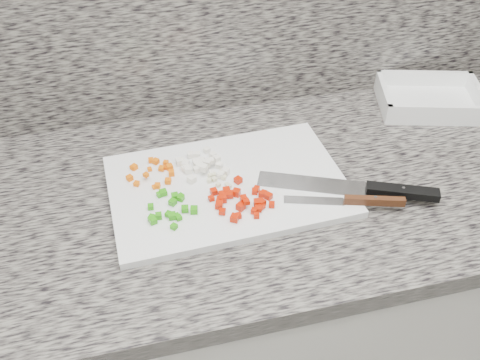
% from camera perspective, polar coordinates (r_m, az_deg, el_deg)
% --- Properties ---
extents(cabinet, '(3.92, 0.62, 0.86)m').
position_cam_1_polar(cabinet, '(1.44, 2.66, -14.50)').
color(cabinet, silver).
rests_on(cabinet, ground).
extents(countertop, '(3.96, 0.64, 0.04)m').
position_cam_1_polar(countertop, '(1.10, 3.36, -0.87)').
color(countertop, slate).
rests_on(countertop, cabinet).
extents(cutting_board, '(0.47, 0.33, 0.02)m').
position_cam_1_polar(cutting_board, '(1.07, -1.30, -0.63)').
color(cutting_board, white).
rests_on(cutting_board, countertop).
extents(carrot_pile, '(0.10, 0.10, 0.02)m').
position_cam_1_polar(carrot_pile, '(1.09, -9.13, 0.92)').
color(carrot_pile, '#ED6405').
rests_on(carrot_pile, cutting_board).
extents(onion_pile, '(0.10, 0.11, 0.02)m').
position_cam_1_polar(onion_pile, '(1.09, -4.26, 1.62)').
color(onion_pile, white).
rests_on(onion_pile, cutting_board).
extents(green_pepper_pile, '(0.09, 0.11, 0.01)m').
position_cam_1_polar(green_pepper_pile, '(1.00, -7.39, -3.02)').
color(green_pepper_pile, '#2A970D').
rests_on(green_pepper_pile, cutting_board).
extents(red_pepper_pile, '(0.12, 0.12, 0.02)m').
position_cam_1_polar(red_pepper_pile, '(1.01, 0.03, -2.13)').
color(red_pepper_pile, '#BD1A02').
rests_on(red_pepper_pile, cutting_board).
extents(garlic_pile, '(0.04, 0.06, 0.01)m').
position_cam_1_polar(garlic_pile, '(1.06, -2.38, 0.10)').
color(garlic_pile, beige).
rests_on(garlic_pile, cutting_board).
extents(chef_knife, '(0.34, 0.17, 0.02)m').
position_cam_1_polar(chef_knife, '(1.07, 13.77, -0.94)').
color(chef_knife, white).
rests_on(chef_knife, cutting_board).
extents(paring_knife, '(0.22, 0.08, 0.02)m').
position_cam_1_polar(paring_knife, '(1.04, 12.58, -2.19)').
color(paring_knife, white).
rests_on(paring_knife, cutting_board).
extents(tray, '(0.28, 0.23, 0.05)m').
position_cam_1_polar(tray, '(1.39, 19.55, 8.04)').
color(tray, white).
rests_on(tray, countertop).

